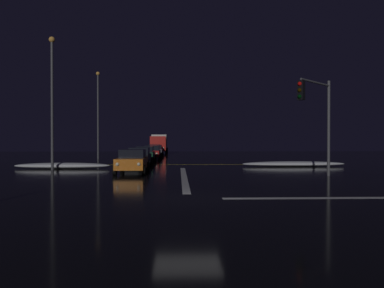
{
  "coord_description": "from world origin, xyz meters",
  "views": [
    {
      "loc": [
        -0.35,
        -14.29,
        2.19
      ],
      "look_at": [
        0.6,
        12.07,
        1.93
      ],
      "focal_mm": 35.87,
      "sensor_mm": 36.0,
      "label": 1
    }
  ],
  "objects_px": {
    "sedan_black": "(139,157)",
    "sedan_gray": "(155,151)",
    "box_truck": "(159,143)",
    "streetlamp_left_near": "(52,94)",
    "traffic_signal_ne": "(317,109)",
    "sedan_orange": "(132,161)",
    "sedan_blue": "(155,150)",
    "streetlamp_left_far": "(98,109)",
    "sedan_red": "(152,152)",
    "sedan_green": "(145,154)"
  },
  "relations": [
    {
      "from": "sedan_red",
      "to": "sedan_gray",
      "type": "relative_size",
      "value": 1.0
    },
    {
      "from": "sedan_black",
      "to": "traffic_signal_ne",
      "type": "relative_size",
      "value": 0.74
    },
    {
      "from": "sedan_red",
      "to": "streetlamp_left_near",
      "type": "bearing_deg",
      "value": -111.48
    },
    {
      "from": "sedan_red",
      "to": "sedan_blue",
      "type": "xyz_separation_m",
      "value": [
        -0.43,
        11.75,
        0.0
      ]
    },
    {
      "from": "sedan_orange",
      "to": "traffic_signal_ne",
      "type": "height_order",
      "value": "traffic_signal_ne"
    },
    {
      "from": "sedan_green",
      "to": "streetlamp_left_far",
      "type": "relative_size",
      "value": 0.43
    },
    {
      "from": "box_truck",
      "to": "traffic_signal_ne",
      "type": "relative_size",
      "value": 1.42
    },
    {
      "from": "sedan_red",
      "to": "traffic_signal_ne",
      "type": "xyz_separation_m",
      "value": [
        11.1,
        -22.11,
        3.2
      ]
    },
    {
      "from": "sedan_orange",
      "to": "sedan_green",
      "type": "xyz_separation_m",
      "value": [
        -0.25,
        12.49,
        0.0
      ]
    },
    {
      "from": "streetlamp_left_near",
      "to": "traffic_signal_ne",
      "type": "bearing_deg",
      "value": -20.07
    },
    {
      "from": "streetlamp_left_far",
      "to": "sedan_red",
      "type": "bearing_deg",
      "value": -2.02
    },
    {
      "from": "sedan_black",
      "to": "streetlamp_left_far",
      "type": "relative_size",
      "value": 0.43
    },
    {
      "from": "streetlamp_left_far",
      "to": "traffic_signal_ne",
      "type": "bearing_deg",
      "value": -52.21
    },
    {
      "from": "sedan_red",
      "to": "traffic_signal_ne",
      "type": "height_order",
      "value": "traffic_signal_ne"
    },
    {
      "from": "sedan_green",
      "to": "sedan_blue",
      "type": "bearing_deg",
      "value": 90.41
    },
    {
      "from": "sedan_red",
      "to": "sedan_black",
      "type": "bearing_deg",
      "value": -91.25
    },
    {
      "from": "sedan_black",
      "to": "sedan_gray",
      "type": "xyz_separation_m",
      "value": [
        0.27,
        17.94,
        0.0
      ]
    },
    {
      "from": "streetlamp_left_near",
      "to": "streetlamp_left_far",
      "type": "bearing_deg",
      "value": 90.0
    },
    {
      "from": "sedan_orange",
      "to": "streetlamp_left_near",
      "type": "xyz_separation_m",
      "value": [
        -6.15,
        2.71,
        4.78
      ]
    },
    {
      "from": "sedan_orange",
      "to": "sedan_red",
      "type": "bearing_deg",
      "value": 89.82
    },
    {
      "from": "sedan_green",
      "to": "box_truck",
      "type": "height_order",
      "value": "box_truck"
    },
    {
      "from": "sedan_orange",
      "to": "sedan_gray",
      "type": "bearing_deg",
      "value": 89.84
    },
    {
      "from": "sedan_orange",
      "to": "sedan_gray",
      "type": "height_order",
      "value": "same"
    },
    {
      "from": "sedan_red",
      "to": "sedan_orange",
      "type": "bearing_deg",
      "value": -90.18
    },
    {
      "from": "sedan_gray",
      "to": "streetlamp_left_near",
      "type": "xyz_separation_m",
      "value": [
        -6.22,
        -21.7,
        4.78
      ]
    },
    {
      "from": "streetlamp_left_far",
      "to": "sedan_gray",
      "type": "bearing_deg",
      "value": 42.51
    },
    {
      "from": "sedan_orange",
      "to": "sedan_blue",
      "type": "xyz_separation_m",
      "value": [
        -0.37,
        30.23,
        0.0
      ]
    },
    {
      "from": "sedan_gray",
      "to": "box_truck",
      "type": "height_order",
      "value": "box_truck"
    },
    {
      "from": "sedan_blue",
      "to": "streetlamp_left_near",
      "type": "bearing_deg",
      "value": -101.86
    },
    {
      "from": "box_truck",
      "to": "traffic_signal_ne",
      "type": "distance_m",
      "value": 41.97
    },
    {
      "from": "streetlamp_left_far",
      "to": "streetlamp_left_near",
      "type": "distance_m",
      "value": 16.0
    },
    {
      "from": "box_truck",
      "to": "sedan_green",
      "type": "bearing_deg",
      "value": -90.49
    },
    {
      "from": "sedan_orange",
      "to": "traffic_signal_ne",
      "type": "distance_m",
      "value": 12.16
    },
    {
      "from": "box_truck",
      "to": "streetlamp_left_far",
      "type": "relative_size",
      "value": 0.82
    },
    {
      "from": "sedan_gray",
      "to": "box_truck",
      "type": "bearing_deg",
      "value": 90.5
    },
    {
      "from": "sedan_black",
      "to": "sedan_blue",
      "type": "relative_size",
      "value": 1.0
    },
    {
      "from": "sedan_green",
      "to": "sedan_blue",
      "type": "height_order",
      "value": "same"
    },
    {
      "from": "sedan_gray",
      "to": "box_truck",
      "type": "xyz_separation_m",
      "value": [
        -0.11,
        12.36,
        0.91
      ]
    },
    {
      "from": "sedan_orange",
      "to": "streetlamp_left_far",
      "type": "relative_size",
      "value": 0.43
    },
    {
      "from": "streetlamp_left_far",
      "to": "streetlamp_left_near",
      "type": "xyz_separation_m",
      "value": [
        -0.0,
        -16.0,
        -0.15
      ]
    },
    {
      "from": "sedan_green",
      "to": "sedan_black",
      "type": "bearing_deg",
      "value": -89.6
    },
    {
      "from": "box_truck",
      "to": "streetlamp_left_near",
      "type": "relative_size",
      "value": 0.85
    },
    {
      "from": "sedan_green",
      "to": "traffic_signal_ne",
      "type": "distance_m",
      "value": 19.99
    },
    {
      "from": "sedan_red",
      "to": "traffic_signal_ne",
      "type": "distance_m",
      "value": 24.94
    },
    {
      "from": "sedan_black",
      "to": "sedan_red",
      "type": "height_order",
      "value": "same"
    },
    {
      "from": "sedan_green",
      "to": "streetlamp_left_near",
      "type": "height_order",
      "value": "streetlamp_left_near"
    },
    {
      "from": "sedan_green",
      "to": "streetlamp_left_far",
      "type": "xyz_separation_m",
      "value": [
        -5.91,
        6.21,
        4.93
      ]
    },
    {
      "from": "sedan_red",
      "to": "streetlamp_left_near",
      "type": "distance_m",
      "value": 17.62
    },
    {
      "from": "traffic_signal_ne",
      "to": "box_truck",
      "type": "bearing_deg",
      "value": 105.49
    },
    {
      "from": "box_truck",
      "to": "traffic_signal_ne",
      "type": "height_order",
      "value": "traffic_signal_ne"
    }
  ]
}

